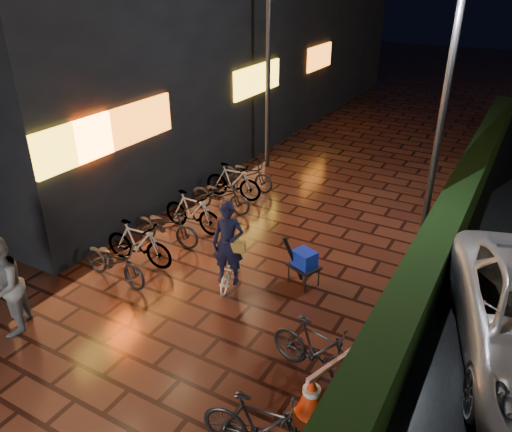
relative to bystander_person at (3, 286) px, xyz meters
The scene contains 11 objects.
ground 3.10m from the bystander_person, 20.72° to the left, with size 80.00×80.00×0.00m, color #381911.
hedge 10.90m from the bystander_person, 56.14° to the left, with size 0.70×20.00×1.00m, color black.
bystander_person is the anchor object (origin of this frame).
storefront_block 14.68m from the bystander_person, 118.20° to the left, with size 12.09×22.00×9.00m.
lamp_post_hedge 9.40m from the bystander_person, 52.79° to the left, with size 0.56×0.18×5.87m.
lamp_post_sf 9.64m from the bystander_person, 89.79° to the left, with size 0.50×0.25×5.32m.
cyclist 4.05m from the bystander_person, 49.77° to the left, with size 0.78×1.37×1.87m.
traffic_barrier 5.81m from the bystander_person, 15.27° to the left, with size 0.91×1.70×0.69m.
cart_assembly 5.47m from the bystander_person, 44.68° to the left, with size 0.77×0.65×1.10m.
parked_bikes_storefront 4.83m from the bystander_person, 84.35° to the left, with size 1.92×6.10×1.00m.
parked_bikes_hedge 5.19m from the bystander_person, ahead, with size 1.77×2.41×1.00m.
Camera 1 is at (4.48, -5.06, 5.80)m, focal length 35.00 mm.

